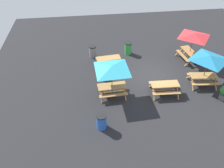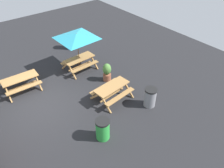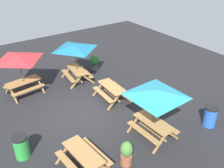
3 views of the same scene
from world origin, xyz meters
name	(u,v)px [view 1 (image 1 of 3)]	position (x,y,z in m)	size (l,w,h in m)	color
ground_plane	(153,77)	(0.00, 0.00, 0.00)	(24.00, 24.00, 0.00)	#232326
picnic_table_0	(108,60)	(3.05, -1.76, 0.56)	(1.92, 1.67, 0.81)	#A87A44
picnic_table_1	(112,70)	(3.20, 1.50, 1.99)	(2.83, 2.83, 2.34)	#A87A44
picnic_table_2	(165,86)	(-0.21, 1.76, 0.56)	(1.86, 1.60, 0.81)	#A87A44
picnic_table_3	(209,60)	(-3.09, 1.22, 1.99)	(2.20, 2.20, 2.34)	#A87A44
picnic_table_4	(194,37)	(-3.41, -1.86, 1.99)	(2.24, 2.24, 2.34)	#A87A44
trash_bin_green	(128,48)	(1.22, -3.44, 0.49)	(0.59, 0.59, 0.98)	green
trash_bin_blue	(101,121)	(4.12, 4.11, 0.49)	(0.59, 0.59, 0.98)	blue
trash_bin_gray	(93,51)	(4.15, -3.28, 0.49)	(0.59, 0.59, 0.98)	gray
potted_plant_0	(100,72)	(3.80, -0.38, 0.54)	(0.46, 0.46, 1.05)	#935138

